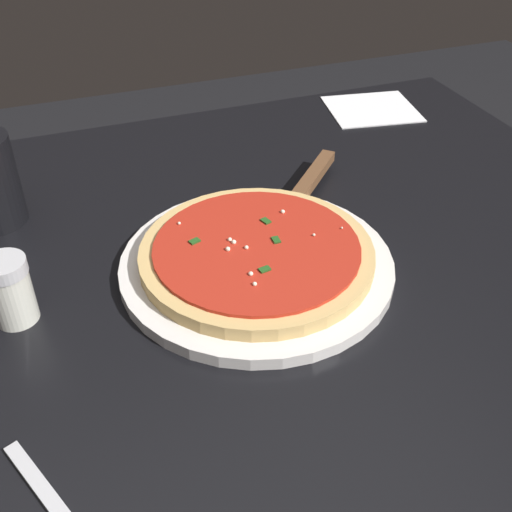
# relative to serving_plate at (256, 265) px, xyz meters

# --- Properties ---
(restaurant_table) EXTENTS (1.03, 0.92, 0.77)m
(restaurant_table) POSITION_rel_serving_plate_xyz_m (-0.00, 0.02, -0.14)
(restaurant_table) COLOR black
(restaurant_table) RESTS_ON ground_plane
(serving_plate) EXTENTS (0.31, 0.31, 0.01)m
(serving_plate) POSITION_rel_serving_plate_xyz_m (0.00, 0.00, 0.00)
(serving_plate) COLOR white
(serving_plate) RESTS_ON restaurant_table
(pizza) EXTENTS (0.26, 0.26, 0.02)m
(pizza) POSITION_rel_serving_plate_xyz_m (0.00, -0.00, 0.02)
(pizza) COLOR #DBB26B
(pizza) RESTS_ON serving_plate
(pizza_server) EXTENTS (0.18, 0.19, 0.01)m
(pizza_server) POSITION_rel_serving_plate_xyz_m (-0.11, -0.11, 0.01)
(pizza_server) COLOR silver
(pizza_server) RESTS_ON serving_plate
(napkin_folded_right) EXTENTS (0.16, 0.15, 0.00)m
(napkin_folded_right) POSITION_rel_serving_plate_xyz_m (-0.34, -0.35, -0.01)
(napkin_folded_right) COLOR white
(napkin_folded_right) RESTS_ON restaurant_table
(parmesan_shaker) EXTENTS (0.05, 0.05, 0.07)m
(parmesan_shaker) POSITION_rel_serving_plate_xyz_m (0.26, -0.01, 0.03)
(parmesan_shaker) COLOR silver
(parmesan_shaker) RESTS_ON restaurant_table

